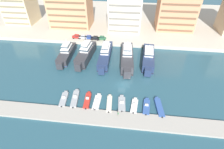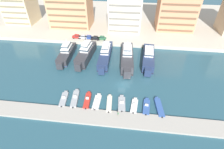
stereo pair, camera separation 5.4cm
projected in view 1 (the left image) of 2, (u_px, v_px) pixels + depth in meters
The scene contains 30 objects.
ground_plane at pixel (122, 85), 61.63m from camera, with size 400.00×400.00×0.00m, color #285160.
quay_promenade at pixel (129, 19), 110.39m from camera, with size 180.00×70.00×1.63m, color beige.
pier_dock at pixel (118, 119), 49.56m from camera, with size 120.00×5.44×0.62m, color #A8A399.
yacht_charcoal_far_left at pixel (66, 53), 75.03m from camera, with size 4.96×18.86×7.65m.
yacht_charcoal_left at pixel (86, 53), 74.16m from camera, with size 5.81×20.39×8.38m.
yacht_navy_mid_left at pixel (105, 54), 73.87m from camera, with size 4.65×22.85×7.74m.
yacht_charcoal_center_left at pixel (127, 57), 71.83m from camera, with size 5.89×22.94×8.51m.
yacht_navy_center at pixel (148, 58), 72.36m from camera, with size 5.66×21.48×6.62m.
motorboat_grey_far_left at pixel (64, 99), 55.57m from camera, with size 2.64×7.15×1.34m.
motorboat_grey_left at pixel (75, 99), 55.61m from camera, with size 2.72×8.22×1.58m.
motorboat_red_mid_left at pixel (87, 101), 54.95m from camera, with size 2.18×7.45×1.64m.
motorboat_white_center_left at pixel (97, 102), 54.64m from camera, with size 2.12×7.11×1.25m.
motorboat_cream_center at pixel (109, 104), 53.93m from camera, with size 2.00×7.35×1.09m.
motorboat_grey_center_right at pixel (122, 104), 54.09m from camera, with size 2.60×7.09×1.22m.
motorboat_white_mid_right at pixel (134, 106), 53.38m from camera, with size 2.40×6.56×1.23m.
motorboat_blue_right at pixel (146, 107), 53.09m from camera, with size 2.50×7.18×1.22m.
motorboat_blue_far_right at pixel (159, 107), 52.87m from camera, with size 2.64×8.34×0.93m.
car_red_far_left at pixel (77, 36), 86.76m from camera, with size 4.15×2.03×1.80m.
car_silver_left at pixel (83, 37), 86.38m from camera, with size 4.19×2.11×1.80m.
car_blue_mid_left at pixel (89, 37), 86.05m from camera, with size 4.14×2.01×1.80m.
car_black_center_left at pixel (95, 38), 85.34m from camera, with size 4.15×2.03×1.80m.
car_green_center at pixel (102, 38), 85.39m from camera, with size 4.13×1.98×1.80m.
apartment_block_far_left at pixel (19, 5), 99.25m from camera, with size 15.89×14.45×20.65m.
apartment_block_left at pixel (71, 8), 94.15m from camera, with size 22.06×14.98×21.88m.
apartment_block_mid_left at pixel (125, 10), 91.61m from camera, with size 16.92×17.40×21.64m.
apartment_block_center_left at pixel (178, 3), 89.37m from camera, with size 19.42×14.84×28.36m.
pedestrian_near_edge at pixel (118, 113), 49.60m from camera, with size 0.32×0.63×1.66m.
bollard_west at pixel (70, 107), 52.48m from camera, with size 0.20×0.20×0.61m.
bollard_west_mid at pixel (93, 109), 51.82m from camera, with size 0.20×0.20×0.61m.
bollard_east_mid at pixel (117, 111), 51.15m from camera, with size 0.20×0.20×0.61m.
Camera 1 is at (1.97, -46.48, 40.75)m, focal length 28.00 mm.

